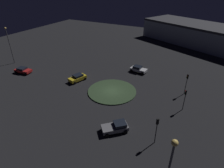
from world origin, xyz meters
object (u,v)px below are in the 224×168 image
(car_red, at_px, (23,70))
(streetlamp_north, at_px, (9,41))
(car_yellow, at_px, (78,78))
(traffic_light_south, at_px, (185,96))
(traffic_light_southwest, at_px, (157,126))
(car_silver, at_px, (138,69))
(traffic_light_southeast, at_px, (187,80))
(car_grey, at_px, (116,127))
(store_building, at_px, (195,33))

(car_red, xyz_separation_m, streetlamp_north, (3.11, 7.21, 5.24))
(car_yellow, relative_size, traffic_light_south, 1.08)
(traffic_light_south, xyz_separation_m, traffic_light_southwest, (-9.62, 2.09, 0.18))
(traffic_light_south, relative_size, traffic_light_southwest, 0.94)
(car_silver, bearing_deg, traffic_light_southwest, -57.88)
(traffic_light_southeast, xyz_separation_m, traffic_light_south, (-5.50, -0.60, -0.24))
(traffic_light_south, bearing_deg, car_grey, 50.50)
(car_red, distance_m, traffic_light_southwest, 35.47)
(traffic_light_south, bearing_deg, car_red, 2.68)
(car_red, relative_size, car_silver, 1.02)
(streetlamp_north, bearing_deg, traffic_light_southwest, -103.51)
(car_yellow, height_order, car_silver, car_silver)
(car_silver, relative_size, traffic_light_southeast, 0.96)
(car_red, xyz_separation_m, car_silver, (13.44, -24.53, 0.08))
(car_grey, height_order, car_yellow, car_yellow)
(car_red, distance_m, streetlamp_north, 9.45)
(car_grey, xyz_separation_m, traffic_light_southwest, (0.43, -5.78, 2.26))
(car_grey, relative_size, traffic_light_southwest, 0.97)
(streetlamp_north, bearing_deg, traffic_light_south, -90.59)
(car_yellow, bearing_deg, traffic_light_south, -73.85)
(car_red, bearing_deg, car_yellow, 4.18)
(car_red, relative_size, streetlamp_north, 0.44)
(car_grey, xyz_separation_m, store_building, (52.84, -4.45, 2.64))
(streetlamp_north, relative_size, store_building, 0.25)
(car_grey, xyz_separation_m, traffic_light_southeast, (15.55, -7.26, 2.32))
(car_red, distance_m, store_building, 56.45)
(car_grey, xyz_separation_m, car_yellow, (10.21, 14.69, 0.03))
(car_yellow, height_order, traffic_light_south, traffic_light_south)
(car_yellow, bearing_deg, store_building, -7.63)
(car_red, bearing_deg, car_silver, 21.69)
(traffic_light_southwest, bearing_deg, store_building, -49.79)
(car_yellow, distance_m, car_silver, 14.79)
(car_grey, bearing_deg, store_building, -137.44)
(traffic_light_southwest, height_order, store_building, store_building)
(traffic_light_south, xyz_separation_m, streetlamp_north, (0.45, 44.00, 3.12))
(car_yellow, relative_size, streetlamp_north, 0.45)
(car_grey, relative_size, traffic_light_southeast, 0.95)
(car_red, height_order, car_yellow, car_yellow)
(car_silver, distance_m, traffic_light_south, 16.45)
(streetlamp_north, bearing_deg, traffic_light_southeast, -83.37)
(traffic_light_south, xyz_separation_m, store_building, (42.79, 3.41, 0.56))
(car_red, xyz_separation_m, traffic_light_southwest, (-6.96, -34.70, 2.30))
(traffic_light_southwest, bearing_deg, traffic_light_southeast, -56.84)
(car_red, height_order, traffic_light_south, traffic_light_south)
(car_grey, distance_m, traffic_light_south, 12.93)
(car_silver, bearing_deg, car_red, -145.67)
(car_grey, height_order, store_building, store_building)
(traffic_light_southeast, xyz_separation_m, store_building, (37.29, 2.81, 0.32))
(streetlamp_north, bearing_deg, car_yellow, -90.79)
(car_silver, xyz_separation_m, traffic_light_southeast, (-5.28, -11.66, 2.29))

